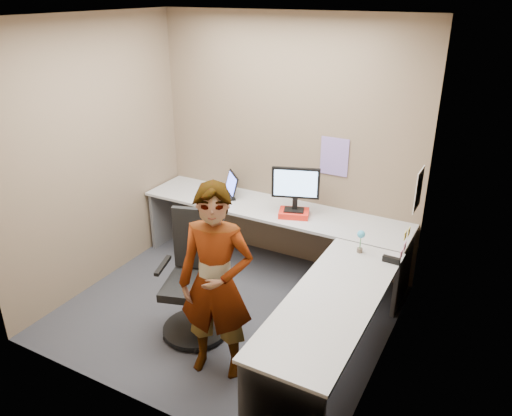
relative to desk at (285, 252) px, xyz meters
The scene contains 21 objects.
ground 0.83m from the desk, 138.54° to the right, with size 3.00×3.00×0.00m, color #2A2A2F.
wall_back 1.27m from the desk, 115.54° to the left, with size 3.00×3.00×0.00m, color brown.
wall_right 1.36m from the desk, 19.95° to the right, with size 2.70×2.70×0.00m, color brown.
wall_left 2.12m from the desk, 168.73° to the right, with size 2.70×2.70×0.00m, color brown.
ceiling 2.19m from the desk, 138.54° to the right, with size 3.00×3.00×0.00m, color white.
desk is the anchor object (origin of this frame).
paper_ream 0.55m from the desk, 106.11° to the left, with size 0.30×0.22×0.06m, color red.
monitor 0.72m from the desk, 105.54° to the left, with size 0.47×0.22×0.46m.
laptop 1.25m from the desk, 148.78° to the left, with size 0.46×0.46×0.25m.
trackball_mouse 1.38m from the desk, 155.48° to the left, with size 0.12×0.08×0.07m.
origami 0.53m from the desk, 100.61° to the left, with size 0.10×0.10×0.06m, color white.
stapler 1.00m from the desk, ahead, with size 0.15×0.04×0.06m, color black.
flower 0.75m from the desk, ahead, with size 0.07×0.07×0.22m.
calendar_purple 1.15m from the desk, 82.85° to the left, with size 0.30×0.01×0.40m, color #846BB7.
calendar_white 1.35m from the desk, 26.02° to the left, with size 0.01×0.28×0.38m, color white.
sticky_note_a 1.13m from the desk, ahead, with size 0.01×0.07×0.07m, color #F2E059.
sticky_note_b 1.10m from the desk, 11.49° to the left, with size 0.01×0.07×0.07m, color pink.
sticky_note_c 1.08m from the desk, ahead, with size 0.01×0.07×0.07m, color pink.
sticky_note_d 1.15m from the desk, 16.61° to the left, with size 0.01×0.07×0.07m, color #F2E059.
office_chair 0.91m from the desk, 126.13° to the right, with size 0.64×0.63×1.12m.
person 1.10m from the desk, 94.40° to the right, with size 0.59×0.39×1.63m, color #999399.
Camera 1 is at (2.18, -3.41, 2.90)m, focal length 35.00 mm.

